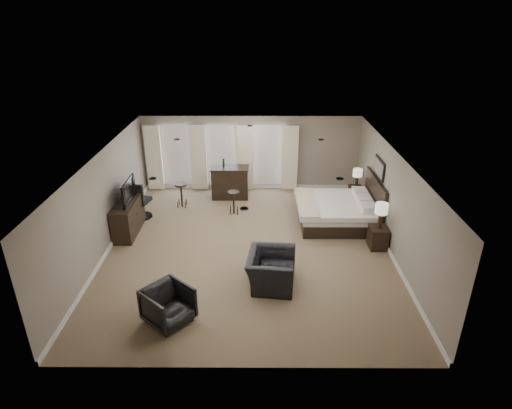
{
  "coord_description": "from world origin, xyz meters",
  "views": [
    {
      "loc": [
        0.25,
        -10.01,
        5.89
      ],
      "look_at": [
        0.2,
        0.4,
        1.1
      ],
      "focal_mm": 30.0,
      "sensor_mm": 36.0,
      "label": 1
    }
  ],
  "objects_px": {
    "armchair_near": "(271,265)",
    "armchair_far": "(168,304)",
    "nightstand_far": "(355,195)",
    "dresser": "(128,217)",
    "lamp_near": "(381,216)",
    "desk_chair": "(140,200)",
    "lamp_far": "(357,178)",
    "tv": "(126,199)",
    "bar_stool_left": "(182,195)",
    "bar_counter": "(230,182)",
    "bar_stool_right": "(234,203)",
    "nightstand_near": "(378,237)",
    "bed": "(337,201)"
  },
  "relations": [
    {
      "from": "bed",
      "to": "armchair_near",
      "type": "distance_m",
      "value": 3.76
    },
    {
      "from": "bed",
      "to": "nightstand_near",
      "type": "distance_m",
      "value": 1.75
    },
    {
      "from": "bed",
      "to": "armchair_near",
      "type": "xyz_separation_m",
      "value": [
        -2.03,
        -3.16,
        -0.18
      ]
    },
    {
      "from": "bed",
      "to": "desk_chair",
      "type": "relative_size",
      "value": 1.86
    },
    {
      "from": "nightstand_far",
      "to": "dresser",
      "type": "height_order",
      "value": "dresser"
    },
    {
      "from": "armchair_near",
      "to": "bar_stool_left",
      "type": "xyz_separation_m",
      "value": [
        -2.77,
        4.31,
        -0.13
      ]
    },
    {
      "from": "nightstand_far",
      "to": "desk_chair",
      "type": "xyz_separation_m",
      "value": [
        -6.8,
        -1.11,
        0.32
      ]
    },
    {
      "from": "lamp_near",
      "to": "desk_chair",
      "type": "xyz_separation_m",
      "value": [
        -6.8,
        1.79,
        -0.34
      ]
    },
    {
      "from": "dresser",
      "to": "nightstand_near",
      "type": "bearing_deg",
      "value": -6.97
    },
    {
      "from": "armchair_far",
      "to": "bar_stool_left",
      "type": "height_order",
      "value": "armchair_far"
    },
    {
      "from": "lamp_far",
      "to": "armchair_near",
      "type": "bearing_deg",
      "value": -122.28
    },
    {
      "from": "armchair_near",
      "to": "armchair_far",
      "type": "height_order",
      "value": "armchair_near"
    },
    {
      "from": "nightstand_far",
      "to": "nightstand_near",
      "type": "bearing_deg",
      "value": -90.0
    },
    {
      "from": "lamp_near",
      "to": "armchair_far",
      "type": "relative_size",
      "value": 0.8
    },
    {
      "from": "dresser",
      "to": "armchair_near",
      "type": "xyz_separation_m",
      "value": [
        4.0,
        -2.56,
        0.06
      ]
    },
    {
      "from": "bar_counter",
      "to": "bar_stool_right",
      "type": "xyz_separation_m",
      "value": [
        0.18,
        -1.27,
        -0.18
      ]
    },
    {
      "from": "armchair_far",
      "to": "bar_counter",
      "type": "distance_m",
      "value": 6.44
    },
    {
      "from": "bar_stool_right",
      "to": "bar_counter",
      "type": "bearing_deg",
      "value": 98.27
    },
    {
      "from": "dresser",
      "to": "bar_stool_right",
      "type": "distance_m",
      "value": 3.2
    },
    {
      "from": "bed",
      "to": "lamp_near",
      "type": "xyz_separation_m",
      "value": [
        0.89,
        -1.45,
        0.23
      ]
    },
    {
      "from": "dresser",
      "to": "tv",
      "type": "bearing_deg",
      "value": 0.0
    },
    {
      "from": "dresser",
      "to": "bar_stool_left",
      "type": "distance_m",
      "value": 2.14
    },
    {
      "from": "desk_chair",
      "to": "armchair_near",
      "type": "bearing_deg",
      "value": 151.34
    },
    {
      "from": "bed",
      "to": "armchair_far",
      "type": "distance_m",
      "value": 6.12
    },
    {
      "from": "lamp_far",
      "to": "tv",
      "type": "distance_m",
      "value": 7.22
    },
    {
      "from": "tv",
      "to": "armchair_near",
      "type": "bearing_deg",
      "value": -122.59
    },
    {
      "from": "armchair_near",
      "to": "armchair_far",
      "type": "distance_m",
      "value": 2.5
    },
    {
      "from": "bed",
      "to": "bar_stool_left",
      "type": "bearing_deg",
      "value": 166.63
    },
    {
      "from": "armchair_near",
      "to": "bar_counter",
      "type": "height_order",
      "value": "bar_counter"
    },
    {
      "from": "nightstand_near",
      "to": "tv",
      "type": "distance_m",
      "value": 7.01
    },
    {
      "from": "armchair_far",
      "to": "lamp_far",
      "type": "bearing_deg",
      "value": 0.88
    },
    {
      "from": "lamp_far",
      "to": "desk_chair",
      "type": "distance_m",
      "value": 6.9
    },
    {
      "from": "lamp_far",
      "to": "bar_stool_left",
      "type": "relative_size",
      "value": 0.78
    },
    {
      "from": "lamp_far",
      "to": "tv",
      "type": "height_order",
      "value": "lamp_far"
    },
    {
      "from": "bed",
      "to": "tv",
      "type": "relative_size",
      "value": 1.97
    },
    {
      "from": "bed",
      "to": "desk_chair",
      "type": "height_order",
      "value": "bed"
    },
    {
      "from": "bar_stool_right",
      "to": "desk_chair",
      "type": "bearing_deg",
      "value": -174.23
    },
    {
      "from": "nightstand_far",
      "to": "armchair_near",
      "type": "distance_m",
      "value": 5.46
    },
    {
      "from": "lamp_far",
      "to": "bar_stool_right",
      "type": "xyz_separation_m",
      "value": [
        -3.97,
        -0.82,
        -0.51
      ]
    },
    {
      "from": "bar_counter",
      "to": "bar_stool_left",
      "type": "xyz_separation_m",
      "value": [
        -1.53,
        -0.76,
        -0.15
      ]
    },
    {
      "from": "bar_stool_left",
      "to": "armchair_far",
      "type": "bearing_deg",
      "value": -83.42
    },
    {
      "from": "nightstand_near",
      "to": "tv",
      "type": "height_order",
      "value": "tv"
    },
    {
      "from": "nightstand_near",
      "to": "armchair_far",
      "type": "xyz_separation_m",
      "value": [
        -5.04,
        -3.04,
        0.14
      ]
    },
    {
      "from": "lamp_near",
      "to": "bar_stool_left",
      "type": "height_order",
      "value": "lamp_near"
    },
    {
      "from": "armchair_near",
      "to": "armchair_far",
      "type": "relative_size",
      "value": 1.39
    },
    {
      "from": "armchair_far",
      "to": "bar_counter",
      "type": "height_order",
      "value": "bar_counter"
    },
    {
      "from": "nightstand_far",
      "to": "tv",
      "type": "xyz_separation_m",
      "value": [
        -6.92,
        -2.05,
        0.74
      ]
    },
    {
      "from": "lamp_far",
      "to": "bar_stool_right",
      "type": "bearing_deg",
      "value": -168.28
    },
    {
      "from": "lamp_near",
      "to": "tv",
      "type": "distance_m",
      "value": 6.97
    },
    {
      "from": "lamp_far",
      "to": "bar_counter",
      "type": "xyz_separation_m",
      "value": [
        -4.16,
        0.45,
        -0.33
      ]
    }
  ]
}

